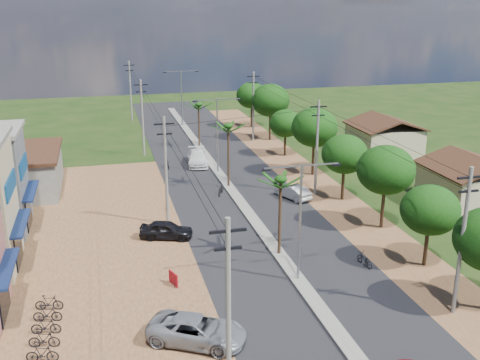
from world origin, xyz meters
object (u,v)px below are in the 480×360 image
object	(u,v)px
car_silver_mid	(293,192)
moto_rider_east	(365,260)
roadside_sign	(173,279)
car_white_far	(197,158)
car_parked_silver	(197,331)
parked_scooter_row	(45,333)
car_parked_dark	(166,230)

from	to	relation	value
car_silver_mid	moto_rider_east	xyz separation A→B (m)	(0.20, -14.36, -0.20)
car_silver_mid	roadside_sign	distance (m)	18.99
car_silver_mid	car_white_far	bearing A→B (deg)	-86.34
car_silver_mid	roadside_sign	world-z (taller)	car_silver_mid
car_parked_silver	roadside_sign	size ratio (longest dim) A/B	5.00
car_parked_silver	parked_scooter_row	distance (m)	8.25
car_white_far	car_parked_dark	size ratio (longest dim) A/B	1.32
moto_rider_east	parked_scooter_row	distance (m)	21.15
car_parked_dark	roadside_sign	xyz separation A→B (m)	(-0.50, -7.61, -0.23)
car_white_far	car_silver_mid	bearing A→B (deg)	-56.75
car_parked_silver	moto_rider_east	world-z (taller)	car_parked_silver
roadside_sign	parked_scooter_row	world-z (taller)	parked_scooter_row
moto_rider_east	roadside_sign	distance (m)	13.21
roadside_sign	car_parked_dark	bearing A→B (deg)	65.34
car_white_far	roadside_sign	size ratio (longest dim) A/B	5.03
moto_rider_east	parked_scooter_row	size ratio (longest dim) A/B	0.23
moto_rider_east	car_white_far	bearing A→B (deg)	-85.30
car_parked_dark	moto_rider_east	bearing A→B (deg)	-104.28
car_silver_mid	car_parked_silver	world-z (taller)	car_parked_silver
roadside_sign	parked_scooter_row	bearing A→B (deg)	-170.24
car_parked_dark	moto_rider_east	distance (m)	15.08
car_white_far	parked_scooter_row	xyz separation A→B (m)	(-14.00, -31.63, -0.28)
car_parked_dark	parked_scooter_row	distance (m)	14.55
car_white_far	car_parked_dark	distance (m)	20.41
moto_rider_east	car_silver_mid	bearing A→B (deg)	-98.25
car_parked_silver	moto_rider_east	bearing A→B (deg)	-35.28
moto_rider_east	roadside_sign	world-z (taller)	roadside_sign
car_white_far	moto_rider_east	size ratio (longest dim) A/B	3.15
car_parked_dark	moto_rider_east	size ratio (longest dim) A/B	2.39
roadside_sign	car_parked_silver	bearing A→B (deg)	-107.72
car_parked_silver	roadside_sign	xyz separation A→B (m)	(-0.37, 6.70, -0.28)
car_silver_mid	parked_scooter_row	xyz separation A→B (m)	(-20.57, -18.32, -0.14)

